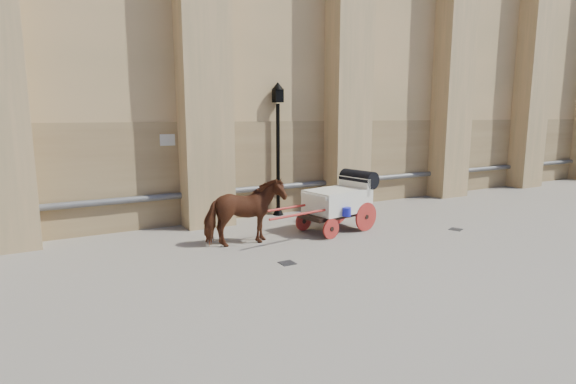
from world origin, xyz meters
TOP-DOWN VIEW (x-y plane):
  - ground at (0.00, 0.00)m, footprint 90.00×90.00m
  - horse at (-0.90, 1.17)m, footprint 2.00×1.01m
  - carriage at (2.06, 1.26)m, footprint 3.84×1.57m
  - street_lamp at (1.44, 3.80)m, footprint 0.39×0.39m
  - drain_grate_near at (-0.68, -0.58)m, footprint 0.32×0.32m
  - drain_grate_far at (4.90, -0.36)m, footprint 0.42×0.42m

SIDE VIEW (x-z plane):
  - ground at x=0.00m, z-range 0.00..0.00m
  - drain_grate_near at x=-0.68m, z-range 0.00..0.01m
  - drain_grate_far at x=4.90m, z-range 0.00..0.01m
  - horse at x=-0.90m, z-range 0.00..1.65m
  - carriage at x=2.06m, z-range 0.06..1.70m
  - street_lamp at x=1.44m, z-range 0.15..4.35m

